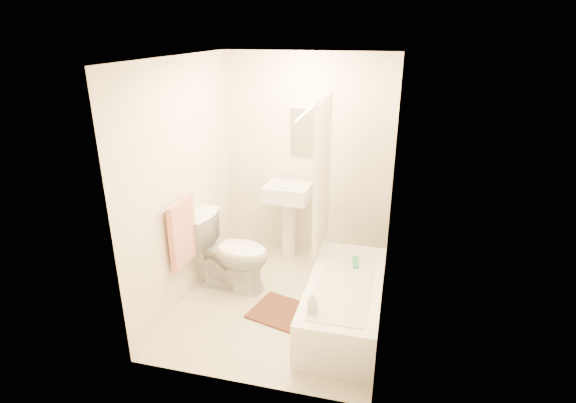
% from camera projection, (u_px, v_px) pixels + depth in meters
% --- Properties ---
extents(floor, '(2.40, 2.40, 0.00)m').
position_uv_depth(floor, '(282.00, 300.00, 4.65)').
color(floor, beige).
rests_on(floor, ground).
extents(ceiling, '(2.40, 2.40, 0.00)m').
position_uv_depth(ceiling, '(281.00, 57.00, 3.77)').
color(ceiling, white).
rests_on(ceiling, ground).
extents(wall_back, '(2.00, 0.02, 2.40)m').
position_uv_depth(wall_back, '(308.00, 157.00, 5.29)').
color(wall_back, beige).
rests_on(wall_back, ground).
extents(wall_left, '(0.02, 2.40, 2.40)m').
position_uv_depth(wall_left, '(184.00, 183.00, 4.44)').
color(wall_left, beige).
rests_on(wall_left, ground).
extents(wall_right, '(0.02, 2.40, 2.40)m').
position_uv_depth(wall_right, '(390.00, 200.00, 3.98)').
color(wall_right, beige).
rests_on(wall_right, ground).
extents(mirror, '(0.40, 0.03, 0.55)m').
position_uv_depth(mirror, '(308.00, 133.00, 5.17)').
color(mirror, white).
rests_on(mirror, wall_back).
extents(curtain_rod, '(0.03, 1.70, 0.03)m').
position_uv_depth(curtain_rod, '(317.00, 105.00, 3.94)').
color(curtain_rod, silver).
rests_on(curtain_rod, wall_back).
extents(shower_curtain, '(0.04, 0.80, 1.55)m').
position_uv_depth(shower_curtain, '(322.00, 175.00, 4.59)').
color(shower_curtain, silver).
rests_on(shower_curtain, curtain_rod).
extents(towel_bar, '(0.02, 0.60, 0.02)m').
position_uv_depth(towel_bar, '(177.00, 201.00, 4.24)').
color(towel_bar, silver).
rests_on(towel_bar, wall_left).
extents(towel, '(0.06, 0.45, 0.66)m').
position_uv_depth(towel, '(183.00, 232.00, 4.35)').
color(towel, '#CC7266').
rests_on(towel, towel_bar).
extents(toilet_paper, '(0.11, 0.12, 0.12)m').
position_uv_depth(toilet_paper, '(199.00, 225.00, 4.71)').
color(toilet_paper, white).
rests_on(toilet_paper, wall_left).
extents(toilet, '(0.88, 0.54, 0.82)m').
position_uv_depth(toilet, '(231.00, 252.00, 4.75)').
color(toilet, white).
rests_on(toilet, floor).
extents(sink, '(0.54, 0.44, 1.01)m').
position_uv_depth(sink, '(288.00, 218.00, 5.36)').
color(sink, silver).
rests_on(sink, floor).
extents(bathtub, '(0.68, 1.54, 0.43)m').
position_uv_depth(bathtub, '(344.00, 302.00, 4.24)').
color(bathtub, white).
rests_on(bathtub, floor).
extents(bath_mat, '(0.77, 0.65, 0.02)m').
position_uv_depth(bath_mat, '(286.00, 313.00, 4.41)').
color(bath_mat, '#553222').
rests_on(bath_mat, floor).
extents(soap_bottle, '(0.09, 0.09, 0.18)m').
position_uv_depth(soap_bottle, '(312.00, 302.00, 3.69)').
color(soap_bottle, white).
rests_on(soap_bottle, bathtub).
extents(scrub_brush, '(0.09, 0.21, 0.04)m').
position_uv_depth(scrub_brush, '(355.00, 263.00, 4.45)').
color(scrub_brush, '#2E9865').
rests_on(scrub_brush, bathtub).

